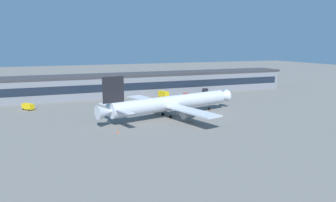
{
  "coord_description": "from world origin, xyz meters",
  "views": [
    {
      "loc": [
        -49.62,
        -111.24,
        26.56
      ],
      "look_at": [
        -4.57,
        0.42,
        5.0
      ],
      "focal_mm": 34.46,
      "sensor_mm": 36.0,
      "label": 1
    }
  ],
  "objects_px": {
    "baggage_tug": "(187,95)",
    "traffic_cone_0": "(118,132)",
    "stair_truck": "(164,94)",
    "crew_van": "(28,106)",
    "airliner": "(170,103)",
    "fuel_truck": "(205,92)"
  },
  "relations": [
    {
      "from": "traffic_cone_0",
      "to": "airliner",
      "type": "bearing_deg",
      "value": 33.11
    },
    {
      "from": "baggage_tug",
      "to": "crew_van",
      "type": "height_order",
      "value": "crew_van"
    },
    {
      "from": "stair_truck",
      "to": "airliner",
      "type": "bearing_deg",
      "value": -107.76
    },
    {
      "from": "crew_van",
      "to": "fuel_truck",
      "type": "bearing_deg",
      "value": 3.4
    },
    {
      "from": "stair_truck",
      "to": "crew_van",
      "type": "relative_size",
      "value": 1.17
    },
    {
      "from": "fuel_truck",
      "to": "stair_truck",
      "type": "distance_m",
      "value": 22.73
    },
    {
      "from": "crew_van",
      "to": "traffic_cone_0",
      "type": "relative_size",
      "value": 7.3
    },
    {
      "from": "baggage_tug",
      "to": "traffic_cone_0",
      "type": "bearing_deg",
      "value": -132.33
    },
    {
      "from": "traffic_cone_0",
      "to": "crew_van",
      "type": "bearing_deg",
      "value": 118.36
    },
    {
      "from": "stair_truck",
      "to": "traffic_cone_0",
      "type": "xyz_separation_m",
      "value": [
        -35.26,
        -52.73,
        -1.6
      ]
    },
    {
      "from": "airliner",
      "to": "baggage_tug",
      "type": "bearing_deg",
      "value": 56.77
    },
    {
      "from": "airliner",
      "to": "fuel_truck",
      "type": "height_order",
      "value": "airliner"
    },
    {
      "from": "baggage_tug",
      "to": "airliner",
      "type": "bearing_deg",
      "value": -123.23
    },
    {
      "from": "stair_truck",
      "to": "crew_van",
      "type": "xyz_separation_m",
      "value": [
        -60.87,
        -5.29,
        -0.52
      ]
    },
    {
      "from": "airliner",
      "to": "stair_truck",
      "type": "xyz_separation_m",
      "value": [
        12.04,
        37.59,
        -2.96
      ]
    },
    {
      "from": "crew_van",
      "to": "traffic_cone_0",
      "type": "distance_m",
      "value": 53.92
    },
    {
      "from": "airliner",
      "to": "fuel_truck",
      "type": "distance_m",
      "value": 51.06
    },
    {
      "from": "airliner",
      "to": "baggage_tug",
      "type": "relative_size",
      "value": 14.4
    },
    {
      "from": "baggage_tug",
      "to": "stair_truck",
      "type": "distance_m",
      "value": 12.18
    },
    {
      "from": "baggage_tug",
      "to": "traffic_cone_0",
      "type": "distance_m",
      "value": 70.37
    },
    {
      "from": "fuel_truck",
      "to": "crew_van",
      "type": "relative_size",
      "value": 1.58
    },
    {
      "from": "fuel_truck",
      "to": "stair_truck",
      "type": "bearing_deg",
      "value": 179.19
    }
  ]
}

